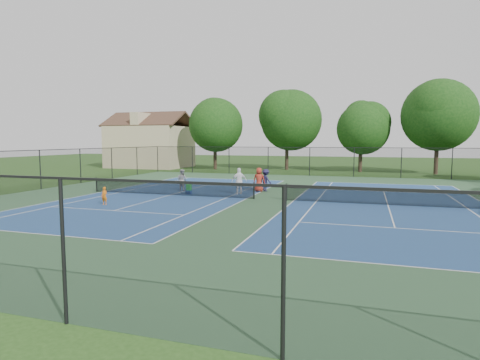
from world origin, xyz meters
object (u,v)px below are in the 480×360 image
(tree_back_b, at_px, (287,118))
(bystander_a, at_px, (239,181))
(tree_back_d, at_px, (438,112))
(bystander_c, at_px, (259,180))
(tree_back_c, at_px, (361,125))
(clapboard_house, at_px, (150,145))
(ball_crate, at_px, (189,192))
(child_player, at_px, (104,196))
(ball_hopper, at_px, (189,187))
(instructor, at_px, (182,180))
(bystander_b, at_px, (266,180))
(tree_back_a, at_px, (215,122))

(tree_back_b, xyz_separation_m, bystander_a, (1.36, -24.10, -5.67))
(tree_back_d, distance_m, bystander_a, 27.71)
(tree_back_b, relative_size, bystander_c, 5.69)
(tree_back_c, xyz_separation_m, clapboard_house, (-28.00, -0.00, -2.39))
(bystander_c, distance_m, ball_crate, 5.18)
(child_player, relative_size, ball_crate, 3.01)
(tree_back_d, relative_size, clapboard_house, 0.96)
(tree_back_d, xyz_separation_m, bystander_a, (-15.64, -22.10, -5.90))
(bystander_a, bearing_deg, ball_hopper, -11.58)
(bystander_a, distance_m, ball_crate, 3.60)
(instructor, bearing_deg, ball_hopper, 139.22)
(tree_back_d, height_order, ball_crate, tree_back_d)
(bystander_b, height_order, ball_hopper, bystander_b)
(clapboard_house, xyz_separation_m, ball_crate, (16.99, -24.12, -2.95))
(instructor, bearing_deg, bystander_c, -157.81)
(clapboard_house, height_order, child_player, clapboard_house)
(clapboard_house, bearing_deg, ball_crate, -54.84)
(instructor, height_order, bystander_b, bystander_b)
(tree_back_a, relative_size, clapboard_house, 0.85)
(bystander_a, bearing_deg, child_player, 19.50)
(bystander_a, distance_m, ball_hopper, 3.54)
(bystander_b, relative_size, ball_crate, 4.72)
(tree_back_a, height_order, ball_crate, tree_back_a)
(bystander_c, bearing_deg, ball_crate, 29.31)
(tree_back_d, bearing_deg, child_player, -127.00)
(bystander_a, distance_m, bystander_b, 2.48)
(ball_crate, bearing_deg, clapboard_house, 125.16)
(bystander_b, relative_size, bystander_c, 0.93)
(bystander_b, bearing_deg, tree_back_b, -52.52)
(clapboard_house, distance_m, child_player, 33.17)
(tree_back_c, distance_m, bystander_a, 24.75)
(tree_back_d, bearing_deg, ball_hopper, -129.43)
(bystander_c, xyz_separation_m, ball_hopper, (-4.31, -2.77, -0.40))
(tree_back_b, relative_size, ball_hopper, 24.35)
(tree_back_a, xyz_separation_m, tree_back_d, (26.00, 0.00, 0.79))
(tree_back_a, distance_m, bystander_c, 23.84)
(tree_back_b, bearing_deg, tree_back_d, -6.71)
(tree_back_b, height_order, bystander_a, tree_back_b)
(child_player, bearing_deg, tree_back_d, 54.99)
(tree_back_b, distance_m, instructor, 24.48)
(child_player, xyz_separation_m, bystander_c, (7.03, 8.49, 0.36))
(ball_hopper, bearing_deg, instructor, 129.25)
(instructor, bearing_deg, tree_back_c, -108.60)
(tree_back_a, relative_size, tree_back_c, 1.09)
(bystander_c, distance_m, ball_hopper, 5.14)
(clapboard_house, bearing_deg, instructor, -55.14)
(bystander_b, distance_m, ball_hopper, 5.66)
(tree_back_c, bearing_deg, ball_crate, -114.54)
(tree_back_b, xyz_separation_m, tree_back_c, (9.00, -1.00, -1.11))
(bystander_c, bearing_deg, tree_back_b, -87.52)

